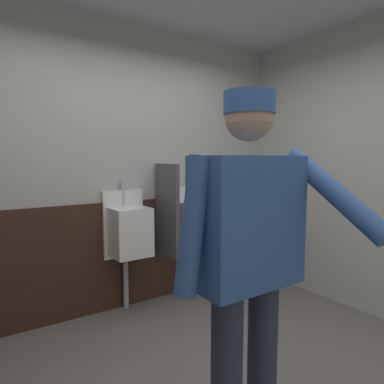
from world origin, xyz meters
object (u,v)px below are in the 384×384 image
Objects in this scene: urinal_middle at (195,222)px; soap_dispenser at (162,181)px; urinal_left at (129,231)px; person at (248,254)px.

urinal_middle is 6.89× the size of soap_dispenser.
urinal_left and urinal_middle have the same top height.
urinal_left is 1.88m from person.
urinal_middle is 0.56m from soap_dispenser.
person is at bearing -118.17° from urinal_middle.
urinal_middle is 2.11m from person.
person reaches higher than urinal_middle.
urinal_middle is at bearing 0.00° from urinal_left.
urinal_left is at bearing 180.00° from urinal_middle.
soap_dispenser is (-0.32, 0.12, 0.44)m from urinal_middle.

